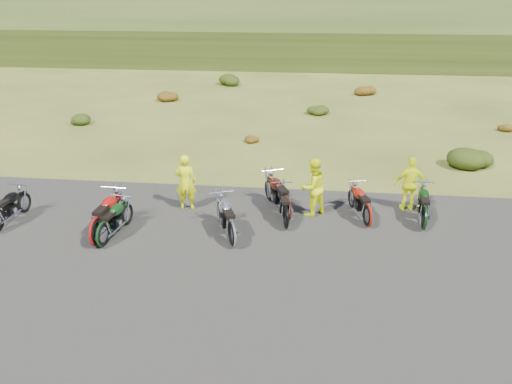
# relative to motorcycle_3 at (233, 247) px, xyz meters

# --- Properties ---
(ground) EXTENTS (300.00, 300.00, 0.00)m
(ground) POSITION_rel_motorcycle_3_xyz_m (-0.28, 0.09, 0.00)
(ground) COLOR #3E4617
(ground) RESTS_ON ground
(gravel_pad) EXTENTS (20.00, 12.00, 0.04)m
(gravel_pad) POSITION_rel_motorcycle_3_xyz_m (-0.28, -1.91, 0.00)
(gravel_pad) COLOR black
(gravel_pad) RESTS_ON ground
(hill_slope) EXTENTS (300.00, 45.97, 9.37)m
(hill_slope) POSITION_rel_motorcycle_3_xyz_m (-0.28, 50.09, 0.00)
(hill_slope) COLOR #263812
(hill_slope) RESTS_ON ground
(hill_plateau) EXTENTS (300.00, 90.00, 9.17)m
(hill_plateau) POSITION_rel_motorcycle_3_xyz_m (-0.28, 110.09, 0.00)
(hill_plateau) COLOR #263812
(hill_plateau) RESTS_ON ground
(shrub_1) EXTENTS (1.03, 1.03, 0.61)m
(shrub_1) POSITION_rel_motorcycle_3_xyz_m (-9.38, 11.39, 0.31)
(shrub_1) COLOR black
(shrub_1) RESTS_ON ground
(shrub_2) EXTENTS (1.30, 1.30, 0.77)m
(shrub_2) POSITION_rel_motorcycle_3_xyz_m (-6.48, 16.69, 0.38)
(shrub_2) COLOR #61260C
(shrub_2) RESTS_ON ground
(shrub_3) EXTENTS (1.56, 1.56, 0.92)m
(shrub_3) POSITION_rel_motorcycle_3_xyz_m (-3.58, 21.99, 0.46)
(shrub_3) COLOR black
(shrub_3) RESTS_ON ground
(shrub_4) EXTENTS (0.77, 0.77, 0.45)m
(shrub_4) POSITION_rel_motorcycle_3_xyz_m (-0.68, 9.29, 0.23)
(shrub_4) COLOR #61260C
(shrub_4) RESTS_ON ground
(shrub_5) EXTENTS (1.03, 1.03, 0.61)m
(shrub_5) POSITION_rel_motorcycle_3_xyz_m (2.22, 14.59, 0.31)
(shrub_5) COLOR black
(shrub_5) RESTS_ON ground
(shrub_6) EXTENTS (1.30, 1.30, 0.77)m
(shrub_6) POSITION_rel_motorcycle_3_xyz_m (5.12, 19.89, 0.38)
(shrub_6) COLOR #61260C
(shrub_6) RESTS_ON ground
(shrub_7) EXTENTS (1.56, 1.56, 0.92)m
(shrub_7) POSITION_rel_motorcycle_3_xyz_m (8.02, 7.19, 0.46)
(shrub_7) COLOR black
(shrub_7) RESTS_ON ground
(shrub_8) EXTENTS (0.77, 0.77, 0.45)m
(shrub_8) POSITION_rel_motorcycle_3_xyz_m (10.92, 12.49, 0.23)
(shrub_8) COLOR #61260C
(shrub_8) RESTS_ON ground
(motorcycle_1) EXTENTS (0.86, 2.28, 1.18)m
(motorcycle_1) POSITION_rel_motorcycle_3_xyz_m (-3.55, -0.34, 0.00)
(motorcycle_1) COLOR #9A100B
(motorcycle_1) RESTS_ON ground
(motorcycle_2) EXTENTS (0.91, 2.01, 1.02)m
(motorcycle_2) POSITION_rel_motorcycle_3_xyz_m (-3.36, -0.37, 0.00)
(motorcycle_2) COLOR black
(motorcycle_2) RESTS_ON ground
(motorcycle_3) EXTENTS (1.46, 2.22, 1.10)m
(motorcycle_3) POSITION_rel_motorcycle_3_xyz_m (0.00, 0.00, 0.00)
(motorcycle_3) COLOR silver
(motorcycle_3) RESTS_ON ground
(motorcycle_4) EXTENTS (1.58, 2.33, 1.16)m
(motorcycle_4) POSITION_rel_motorcycle_3_xyz_m (1.31, 1.68, 0.00)
(motorcycle_4) COLOR #44130B
(motorcycle_4) RESTS_ON ground
(motorcycle_5) EXTENTS (0.98, 2.00, 1.00)m
(motorcycle_5) POSITION_rel_motorcycle_3_xyz_m (1.34, 1.18, 0.00)
(motorcycle_5) COLOR black
(motorcycle_5) RESTS_ON ground
(motorcycle_6) EXTENTS (1.12, 2.00, 1.00)m
(motorcycle_6) POSITION_rel_motorcycle_3_xyz_m (3.62, 1.58, 0.00)
(motorcycle_6) COLOR #9F190B
(motorcycle_6) RESTS_ON ground
(motorcycle_7) EXTENTS (0.88, 2.04, 1.04)m
(motorcycle_7) POSITION_rel_motorcycle_3_xyz_m (5.19, 1.57, 0.00)
(motorcycle_7) COLOR black
(motorcycle_7) RESTS_ON ground
(person_middle) EXTENTS (0.66, 0.46, 1.73)m
(person_middle) POSITION_rel_motorcycle_3_xyz_m (-1.76, 2.19, 0.87)
(person_middle) COLOR #D3E10B
(person_middle) RESTS_ON ground
(person_right_a) EXTENTS (1.08, 1.06, 1.76)m
(person_right_a) POSITION_rel_motorcycle_3_xyz_m (2.05, 2.20, 0.88)
(person_right_a) COLOR #D3E10B
(person_right_a) RESTS_ON ground
(person_right_b) EXTENTS (1.02, 0.51, 1.67)m
(person_right_b) POSITION_rel_motorcycle_3_xyz_m (4.96, 2.86, 0.84)
(person_right_b) COLOR #D3E10B
(person_right_b) RESTS_ON ground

